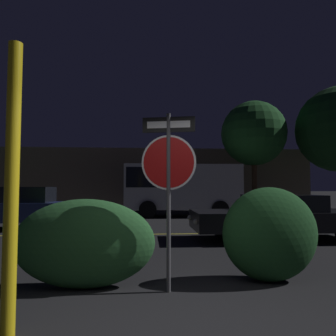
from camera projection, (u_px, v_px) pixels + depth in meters
The scene contains 11 objects.
road_center_stripe at pixel (161, 234), 10.26m from camera, with size 42.40×0.12×0.01m, color gold.
stop_sign at pixel (169, 166), 4.67m from camera, with size 0.77×0.19×2.52m.
yellow_pole_left at pixel (12, 186), 3.26m from camera, with size 0.14×0.14×2.93m, color yellow.
hedge_bush_2 at pixel (85, 243), 4.77m from camera, with size 2.06×0.70×1.29m, color #285B2D.
hedge_bush_3 at pixel (270, 234), 5.12m from camera, with size 1.50×0.87×1.46m, color #1E4C23.
passing_car_2 at pixel (22, 208), 11.50m from camera, with size 4.47×1.92×1.48m.
passing_car_3 at pixel (278, 217), 9.16m from camera, with size 4.83×2.10×1.25m.
delivery_truck at pixel (178, 186), 16.67m from camera, with size 5.85×2.53×2.63m.
street_lamp at pixel (12, 120), 16.36m from camera, with size 0.47×0.47×7.37m.
tree_2 at pixel (254, 134), 20.18m from camera, with size 3.98×3.98×6.80m.
building_backdrop at pixel (131, 179), 24.05m from camera, with size 25.51×3.54×4.19m, color #6B5B4C.
Camera 1 is at (-0.56, -3.11, 1.45)m, focal length 35.00 mm.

